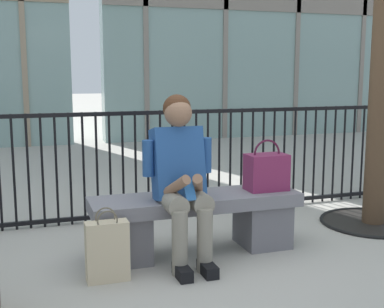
{
  "coord_description": "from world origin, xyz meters",
  "views": [
    {
      "loc": [
        -1.22,
        -3.54,
        1.37
      ],
      "look_at": [
        0.0,
        0.1,
        0.75
      ],
      "focal_mm": 47.56,
      "sensor_mm": 36.0,
      "label": 1
    }
  ],
  "objects_px": {
    "seated_person_with_phone": "(181,174)",
    "stone_bench": "(196,218)",
    "shopping_bag": "(107,251)",
    "handbag_on_bench": "(266,171)"
  },
  "relations": [
    {
      "from": "stone_bench",
      "to": "shopping_bag",
      "type": "relative_size",
      "value": 3.26
    },
    {
      "from": "stone_bench",
      "to": "shopping_bag",
      "type": "distance_m",
      "value": 0.8
    },
    {
      "from": "seated_person_with_phone",
      "to": "handbag_on_bench",
      "type": "height_order",
      "value": "seated_person_with_phone"
    },
    {
      "from": "seated_person_with_phone",
      "to": "stone_bench",
      "type": "bearing_deg",
      "value": 39.13
    },
    {
      "from": "handbag_on_bench",
      "to": "shopping_bag",
      "type": "bearing_deg",
      "value": -166.62
    },
    {
      "from": "stone_bench",
      "to": "seated_person_with_phone",
      "type": "distance_m",
      "value": 0.43
    },
    {
      "from": "handbag_on_bench",
      "to": "stone_bench",
      "type": "bearing_deg",
      "value": 179.01
    },
    {
      "from": "stone_bench",
      "to": "handbag_on_bench",
      "type": "height_order",
      "value": "handbag_on_bench"
    },
    {
      "from": "shopping_bag",
      "to": "handbag_on_bench",
      "type": "bearing_deg",
      "value": 13.38
    },
    {
      "from": "stone_bench",
      "to": "seated_person_with_phone",
      "type": "bearing_deg",
      "value": -140.87
    }
  ]
}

